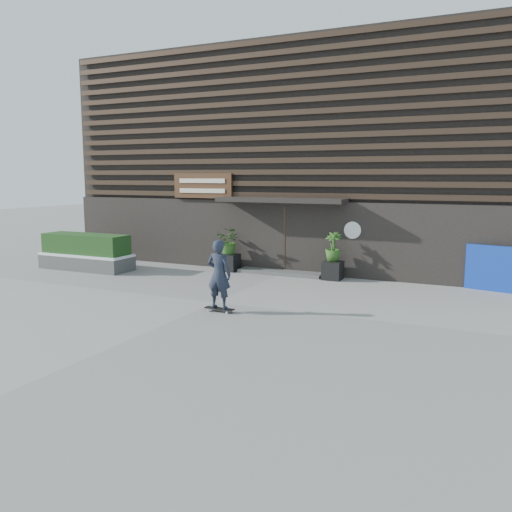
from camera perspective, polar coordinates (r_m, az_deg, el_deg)
The scene contains 12 objects.
ground at distance 14.32m, azimuth -4.35°, elevation -4.97°, with size 80.00×80.00×0.00m, color gray.
entrance_step at distance 18.36m, azimuth 2.71°, elevation -1.76°, with size 3.00×0.80×0.12m, color #484846.
planter_pot_left at distance 18.94m, azimuth -2.84°, elevation -0.71°, with size 0.60×0.60×0.60m, color black.
bamboo_left at distance 18.83m, azimuth -2.86°, elevation 1.64°, with size 0.86×0.75×0.96m, color #2D591E.
planter_pot_right at distance 17.51m, azimuth 8.22°, elevation -1.55°, with size 0.60×0.60×0.60m, color black.
bamboo_right at distance 17.39m, azimuth 8.28°, elevation 0.98°, with size 0.54×0.54×0.96m, color #2D591E.
raised_bed at distance 20.24m, azimuth -17.70°, elevation -0.65°, with size 3.50×1.20×0.50m, color #444442.
snow_layer at distance 20.19m, azimuth -17.74°, elevation 0.16°, with size 3.50×1.20×0.08m, color white.
hedge at distance 20.14m, azimuth -17.79°, elevation 1.26°, with size 3.30×1.00×0.70m, color #193B15.
blue_tarp at distance 17.03m, azimuth 23.88°, elevation -1.21°, with size 1.43×0.12×1.35m, color #0B2997.
building at distance 23.13m, azimuth 7.92°, elevation 10.07°, with size 18.00×11.00×8.00m.
skateboarder at distance 13.12m, azimuth -3.99°, elevation -1.98°, with size 0.78×0.42×1.81m.
Camera 1 is at (6.86, -12.12, 3.34)m, focal length 37.31 mm.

